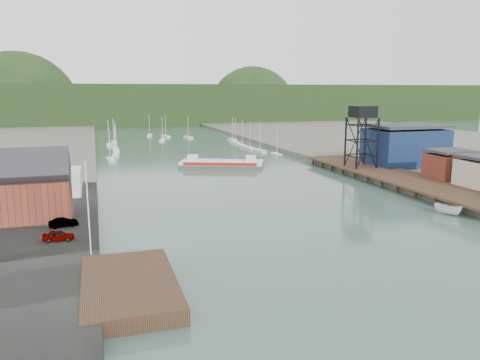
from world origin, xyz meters
TOP-DOWN VIEW (x-y plane):
  - ground at (0.00, 0.00)m, footprint 600.00×600.00m
  - east_land at (92.00, 80.00)m, footprint 120.00×400.00m
  - west_quay at (-40.00, 20.00)m, footprint 16.00×80.00m
  - west_stage at (-29.00, 0.00)m, footprint 10.00×18.00m
  - east_pier at (37.00, 45.00)m, footprint 14.00×70.00m
  - harbor_building at (-42.00, 30.00)m, footprint 12.20×8.20m
  - white_shed at (-44.00, 50.00)m, footprint 18.00×12.00m
  - flagpole at (-33.00, 10.00)m, footprint 0.16×0.16m
  - lift_tower at (35.00, 58.00)m, footprint 6.50×6.50m
  - blue_shed at (50.00, 60.00)m, footprint 20.50×14.50m
  - marina_sailboats at (0.08, 138.46)m, footprint 57.71×92.65m
  - distant_hills at (-3.98, 301.35)m, footprint 500.00×120.00m
  - chain_ferry at (3.33, 81.66)m, footprint 25.77×17.90m
  - motorboat at (28.26, 17.46)m, footprint 3.87×5.50m
  - car_west_a at (-37.29, 17.17)m, footprint 4.39×2.20m
  - car_west_b at (-37.03, 24.00)m, footprint 4.41×2.25m

SIDE VIEW (x-z plane):
  - ground at x=0.00m, z-range 0.00..0.00m
  - east_land at x=92.00m, z-range -1.60..1.60m
  - marina_sailboats at x=0.08m, z-range -0.10..0.80m
  - west_quay at x=-40.00m, z-range 0.00..1.60m
  - west_stage at x=-29.00m, z-range 0.00..1.80m
  - chain_ferry at x=3.33m, z-range -0.73..2.71m
  - motorboat at x=28.26m, z-range 0.00..1.99m
  - east_pier at x=37.00m, z-range 0.67..3.12m
  - car_west_b at x=-37.03m, z-range 1.60..2.98m
  - car_west_a at x=-37.29m, z-range 1.60..3.03m
  - white_shed at x=-44.00m, z-range 1.60..6.10m
  - harbor_building at x=-42.00m, z-range 1.64..10.54m
  - blue_shed at x=50.00m, z-range 1.41..12.71m
  - flagpole at x=-33.00m, z-range 1.60..13.60m
  - distant_hills at x=-3.98m, z-range -29.62..50.38m
  - lift_tower at x=35.00m, z-range 7.65..23.65m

